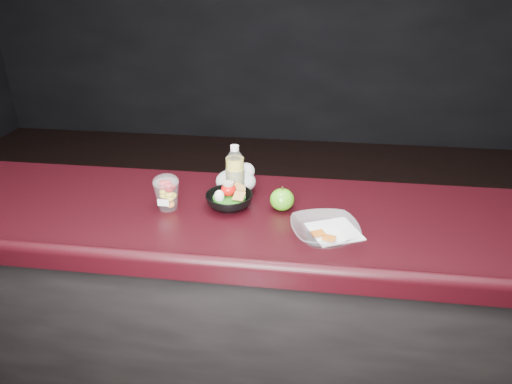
# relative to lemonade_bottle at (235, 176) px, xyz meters

# --- Properties ---
(counter) EXTENTS (4.06, 0.71, 1.02)m
(counter) POSITION_rel_lemonade_bottle_xyz_m (0.03, -0.13, -0.60)
(counter) COLOR black
(counter) RESTS_ON ground
(lemonade_bottle) EXTENTS (0.07, 0.07, 0.22)m
(lemonade_bottle) POSITION_rel_lemonade_bottle_xyz_m (0.00, 0.00, 0.00)
(lemonade_bottle) COLOR yellow
(lemonade_bottle) RESTS_ON counter
(fruit_cup) EXTENTS (0.10, 0.10, 0.14)m
(fruit_cup) POSITION_rel_lemonade_bottle_xyz_m (-0.24, -0.12, -0.02)
(fruit_cup) COLOR white
(fruit_cup) RESTS_ON counter
(green_apple) EXTENTS (0.09, 0.09, 0.09)m
(green_apple) POSITION_rel_lemonade_bottle_xyz_m (0.19, -0.07, -0.05)
(green_apple) COLOR #307E0E
(green_apple) RESTS_ON counter
(plastic_bag) EXTENTS (0.16, 0.13, 0.12)m
(plastic_bag) POSITION_rel_lemonade_bottle_xyz_m (-0.00, 0.05, -0.04)
(plastic_bag) COLOR silver
(plastic_bag) RESTS_ON counter
(snack_bowl) EXTENTS (0.19, 0.19, 0.10)m
(snack_bowl) POSITION_rel_lemonade_bottle_xyz_m (-0.01, -0.08, -0.06)
(snack_bowl) COLOR black
(snack_bowl) RESTS_ON counter
(takeout_bowl) EXTENTS (0.27, 0.27, 0.06)m
(takeout_bowl) POSITION_rel_lemonade_bottle_xyz_m (0.35, -0.26, -0.06)
(takeout_bowl) COLOR silver
(takeout_bowl) RESTS_ON counter
(paper_napkin) EXTENTS (0.21, 0.21, 0.00)m
(paper_napkin) POSITION_rel_lemonade_bottle_xyz_m (0.38, -0.21, -0.09)
(paper_napkin) COLOR white
(paper_napkin) RESTS_ON counter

